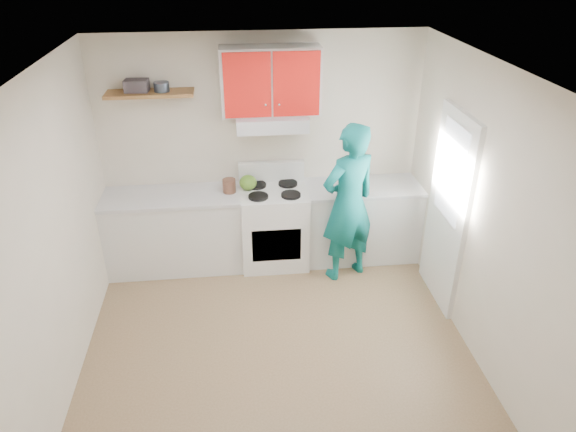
{
  "coord_description": "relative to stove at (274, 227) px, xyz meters",
  "views": [
    {
      "loc": [
        -0.33,
        -3.7,
        3.47
      ],
      "look_at": [
        0.15,
        0.55,
        1.15
      ],
      "focal_mm": 32.56,
      "sensor_mm": 36.0,
      "label": 1
    }
  ],
  "objects": [
    {
      "name": "floor",
      "position": [
        -0.1,
        -1.57,
        -0.46
      ],
      "size": [
        3.8,
        3.8,
        0.0
      ],
      "primitive_type": "plane",
      "color": "brown",
      "rests_on": "ground"
    },
    {
      "name": "ceiling",
      "position": [
        -0.1,
        -1.57,
        2.14
      ],
      "size": [
        3.6,
        3.8,
        0.04
      ],
      "primitive_type": "cube",
      "color": "white",
      "rests_on": "floor"
    },
    {
      "name": "back_wall",
      "position": [
        -0.1,
        0.32,
        0.84
      ],
      "size": [
        3.6,
        0.04,
        2.6
      ],
      "primitive_type": "cube",
      "color": "beige",
      "rests_on": "floor"
    },
    {
      "name": "front_wall",
      "position": [
        -0.1,
        -3.47,
        0.84
      ],
      "size": [
        3.6,
        0.04,
        2.6
      ],
      "primitive_type": "cube",
      "color": "beige",
      "rests_on": "floor"
    },
    {
      "name": "left_wall",
      "position": [
        -1.9,
        -1.57,
        0.84
      ],
      "size": [
        0.04,
        3.8,
        2.6
      ],
      "primitive_type": "cube",
      "color": "beige",
      "rests_on": "floor"
    },
    {
      "name": "right_wall",
      "position": [
        1.7,
        -1.57,
        0.84
      ],
      "size": [
        0.04,
        3.8,
        2.6
      ],
      "primitive_type": "cube",
      "color": "beige",
      "rests_on": "floor"
    },
    {
      "name": "door",
      "position": [
        1.68,
        -0.88,
        0.56
      ],
      "size": [
        0.05,
        0.85,
        2.05
      ],
      "primitive_type": "cube",
      "color": "white",
      "rests_on": "floor"
    },
    {
      "name": "door_glass",
      "position": [
        1.65,
        -0.88,
        0.99
      ],
      "size": [
        0.01,
        0.55,
        0.95
      ],
      "primitive_type": "cube",
      "color": "white",
      "rests_on": "door"
    },
    {
      "name": "counter_left",
      "position": [
        -1.14,
        0.02,
        -0.01
      ],
      "size": [
        1.52,
        0.6,
        0.9
      ],
      "primitive_type": "cube",
      "color": "silver",
      "rests_on": "floor"
    },
    {
      "name": "counter_right",
      "position": [
        1.04,
        0.02,
        -0.01
      ],
      "size": [
        1.32,
        0.6,
        0.9
      ],
      "primitive_type": "cube",
      "color": "silver",
      "rests_on": "floor"
    },
    {
      "name": "stove",
      "position": [
        0.0,
        0.0,
        0.0
      ],
      "size": [
        0.76,
        0.65,
        0.92
      ],
      "primitive_type": "cube",
      "color": "white",
      "rests_on": "floor"
    },
    {
      "name": "range_hood",
      "position": [
        0.0,
        0.1,
        1.24
      ],
      "size": [
        0.76,
        0.44,
        0.15
      ],
      "primitive_type": "cube",
      "color": "silver",
      "rests_on": "back_wall"
    },
    {
      "name": "upper_cabinets",
      "position": [
        0.0,
        0.16,
        1.66
      ],
      "size": [
        1.02,
        0.33,
        0.7
      ],
      "primitive_type": "cube",
      "color": "red",
      "rests_on": "back_wall"
    },
    {
      "name": "shelf",
      "position": [
        -1.25,
        0.18,
        1.56
      ],
      "size": [
        0.9,
        0.3,
        0.04
      ],
      "primitive_type": "cube",
      "color": "brown",
      "rests_on": "back_wall"
    },
    {
      "name": "books",
      "position": [
        -1.38,
        0.2,
        1.64
      ],
      "size": [
        0.25,
        0.19,
        0.12
      ],
      "primitive_type": "cube",
      "rotation": [
        0.0,
        0.0,
        -0.07
      ],
      "color": "#3C353B",
      "rests_on": "shelf"
    },
    {
      "name": "tin",
      "position": [
        -1.12,
        0.17,
        1.63
      ],
      "size": [
        0.19,
        0.19,
        0.1
      ],
      "primitive_type": "cylinder",
      "rotation": [
        0.0,
        0.0,
        0.24
      ],
      "color": "#333D4C",
      "rests_on": "shelf"
    },
    {
      "name": "kettle",
      "position": [
        -0.28,
        0.08,
        0.54
      ],
      "size": [
        0.22,
        0.22,
        0.17
      ],
      "primitive_type": "ellipsoid",
      "rotation": [
        0.0,
        0.0,
        -0.09
      ],
      "color": "#4F7D23",
      "rests_on": "stove"
    },
    {
      "name": "crock",
      "position": [
        -0.49,
        0.03,
        0.53
      ],
      "size": [
        0.18,
        0.18,
        0.18
      ],
      "primitive_type": "cylinder",
      "rotation": [
        0.0,
        0.0,
        0.22
      ],
      "color": "#513123",
      "rests_on": "counter_left"
    },
    {
      "name": "cutting_board",
      "position": [
        0.61,
        0.01,
        0.45
      ],
      "size": [
        0.3,
        0.23,
        0.02
      ],
      "primitive_type": "cube",
      "rotation": [
        0.0,
        0.0,
        0.14
      ],
      "color": "olive",
      "rests_on": "counter_right"
    },
    {
      "name": "silicone_mat",
      "position": [
        1.3,
        -0.04,
        0.44
      ],
      "size": [
        0.31,
        0.27,
        0.01
      ],
      "primitive_type": "cube",
      "rotation": [
        0.0,
        0.0,
        -0.09
      ],
      "color": "red",
      "rests_on": "counter_right"
    },
    {
      "name": "person",
      "position": [
        0.78,
        -0.38,
        0.45
      ],
      "size": [
        0.78,
        0.66,
        1.81
      ],
      "primitive_type": "imported",
      "rotation": [
        0.0,
        0.0,
        3.55
      ],
      "color": "#0B6463",
      "rests_on": "floor"
    }
  ]
}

